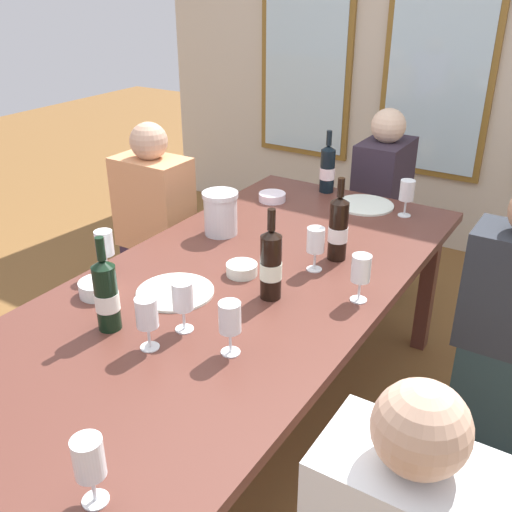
{
  "coord_description": "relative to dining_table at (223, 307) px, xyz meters",
  "views": [
    {
      "loc": [
        1.08,
        -1.49,
        1.79
      ],
      "look_at": [
        0.0,
        0.22,
        0.79
      ],
      "focal_mm": 41.14,
      "sensor_mm": 36.0,
      "label": 1
    }
  ],
  "objects": [
    {
      "name": "tasting_bowl_0",
      "position": [
        -0.02,
        0.15,
        0.09
      ],
      "size": [
        0.12,
        0.12,
        0.04
      ],
      "primitive_type": "cylinder",
      "color": "white",
      "rests_on": "dining_table"
    },
    {
      "name": "white_plate_1",
      "position": [
        0.1,
        1.07,
        0.07
      ],
      "size": [
        0.28,
        0.28,
        0.01
      ],
      "primitive_type": "cylinder",
      "color": "white",
      "rests_on": "dining_table"
    },
    {
      "name": "wine_bottle_2",
      "position": [
        0.16,
        0.06,
        0.19
      ],
      "size": [
        0.08,
        0.08,
        0.33
      ],
      "color": "black",
      "rests_on": "dining_table"
    },
    {
      "name": "wine_glass_0",
      "position": [
        0.31,
        1.05,
        0.18
      ],
      "size": [
        0.07,
        0.07,
        0.17
      ],
      "color": "white",
      "rests_on": "dining_table"
    },
    {
      "name": "seated_person_2",
      "position": [
        -0.89,
        0.64,
        -0.15
      ],
      "size": [
        0.38,
        0.24,
        1.11
      ],
      "color": "#352436",
      "rests_on": "ground"
    },
    {
      "name": "wine_glass_5",
      "position": [
        0.29,
        -0.9,
        0.18
      ],
      "size": [
        0.07,
        0.07,
        0.17
      ],
      "color": "white",
      "rests_on": "dining_table"
    },
    {
      "name": "seated_person_3",
      "position": [
        0.89,
        0.66,
        -0.15
      ],
      "size": [
        0.38,
        0.24,
        1.11
      ],
      "color": "#23363A",
      "rests_on": "ground"
    },
    {
      "name": "wine_glass_1",
      "position": [
        0.04,
        -0.27,
        0.18
      ],
      "size": [
        0.07,
        0.07,
        0.17
      ],
      "color": "white",
      "rests_on": "dining_table"
    },
    {
      "name": "wine_glass_4",
      "position": [
        0.2,
        0.33,
        0.18
      ],
      "size": [
        0.07,
        0.07,
        0.17
      ],
      "color": "white",
      "rests_on": "dining_table"
    },
    {
      "name": "wine_bottle_3",
      "position": [
        -0.15,
        1.15,
        0.19
      ],
      "size": [
        0.08,
        0.08,
        0.32
      ],
      "color": "black",
      "rests_on": "dining_table"
    },
    {
      "name": "wine_glass_2",
      "position": [
        -0.46,
        -0.11,
        0.18
      ],
      "size": [
        0.07,
        0.07,
        0.17
      ],
      "color": "white",
      "rests_on": "dining_table"
    },
    {
      "name": "wine_bottle_1",
      "position": [
        -0.17,
        -0.39,
        0.19
      ],
      "size": [
        0.08,
        0.08,
        0.32
      ],
      "color": "black",
      "rests_on": "dining_table"
    },
    {
      "name": "ground_plane",
      "position": [
        0.0,
        0.0,
        -0.68
      ],
      "size": [
        12.0,
        12.0,
        0.0
      ],
      "primitive_type": "plane",
      "color": "brown"
    },
    {
      "name": "back_wall_with_windows",
      "position": [
        0.0,
        2.44,
        0.77
      ],
      "size": [
        4.27,
        0.1,
        2.9
      ],
      "color": "beige",
      "rests_on": "ground"
    },
    {
      "name": "wine_glass_6",
      "position": [
        0.01,
        -0.4,
        0.18
      ],
      "size": [
        0.07,
        0.07,
        0.17
      ],
      "color": "white",
      "rests_on": "dining_table"
    },
    {
      "name": "seated_person_4",
      "position": [
        0.0,
        1.58,
        -0.15
      ],
      "size": [
        0.24,
        0.38,
        1.11
      ],
      "color": "#2E3842",
      "rests_on": "ground"
    },
    {
      "name": "metal_pitcher",
      "position": [
        -0.3,
        0.42,
        0.16
      ],
      "size": [
        0.16,
        0.16,
        0.19
      ],
      "color": "silver",
      "rests_on": "dining_table"
    },
    {
      "name": "dining_table",
      "position": [
        0.0,
        0.0,
        0.0
      ],
      "size": [
        1.07,
        2.46,
        0.74
      ],
      "color": "#572E25",
      "rests_on": "ground"
    },
    {
      "name": "tasting_bowl_2",
      "position": [
        -0.36,
        -0.25,
        0.09
      ],
      "size": [
        0.13,
        0.13,
        0.05
      ],
      "primitive_type": "cylinder",
      "color": "white",
      "rests_on": "dining_table"
    },
    {
      "name": "wine_glass_3",
      "position": [
        0.23,
        -0.29,
        0.18
      ],
      "size": [
        0.07,
        0.07,
        0.17
      ],
      "color": "white",
      "rests_on": "dining_table"
    },
    {
      "name": "wine_glass_7",
      "position": [
        0.44,
        0.2,
        0.18
      ],
      "size": [
        0.07,
        0.07,
        0.17
      ],
      "color": "white",
      "rests_on": "dining_table"
    },
    {
      "name": "white_plate_0",
      "position": [
        -0.14,
        -0.1,
        0.07
      ],
      "size": [
        0.28,
        0.28,
        0.01
      ],
      "primitive_type": "cylinder",
      "color": "white",
      "rests_on": "dining_table"
    },
    {
      "name": "wine_bottle_0",
      "position": [
        0.23,
        0.46,
        0.19
      ],
      "size": [
        0.08,
        0.08,
        0.34
      ],
      "color": "black",
      "rests_on": "dining_table"
    },
    {
      "name": "tasting_bowl_1",
      "position": [
        -0.32,
        0.89,
        0.08
      ],
      "size": [
        0.13,
        0.13,
        0.04
      ],
      "primitive_type": "cylinder",
      "color": "white",
      "rests_on": "dining_table"
    }
  ]
}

